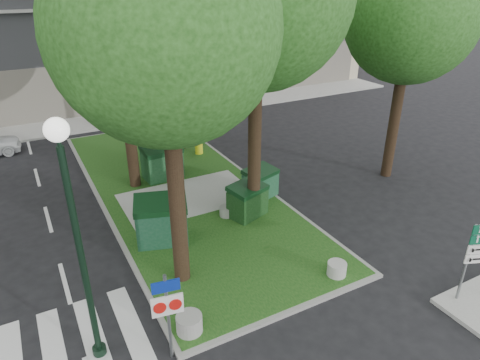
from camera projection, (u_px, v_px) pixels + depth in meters
ground at (274, 318)px, 10.94m from camera, size 120.00×120.00×0.00m
median_island at (179, 188)px, 17.47m from camera, size 6.00×16.00×0.12m
median_kerb at (179, 188)px, 17.47m from camera, size 6.30×16.30×0.10m
building_sidewalk at (108, 120)px, 25.58m from camera, size 42.00×3.00×0.12m
zebra_crossing at (112, 331)px, 10.52m from camera, size 5.00×3.00×0.01m
tree_median_near_left at (166, 6)px, 9.19m from camera, size 5.20×5.20×10.53m
tree_median_mid at (117, 5)px, 14.71m from camera, size 4.80×4.80×9.99m
tree_street_right at (414, 3)px, 15.82m from camera, size 5.00×5.00×10.06m
dumpster_a at (162, 221)px, 13.62m from camera, size 1.91×1.59×1.52m
dumpster_b at (162, 162)px, 17.95m from camera, size 1.65×1.21×1.47m
dumpster_c at (248, 200)px, 15.13m from camera, size 1.55×1.30×1.23m
dumpster_d at (260, 183)px, 16.46m from camera, size 1.49×1.24×1.19m
bollard_left at (189, 323)px, 10.28m from camera, size 0.64×0.64×0.46m
bollard_right at (337, 269)px, 12.25m from camera, size 0.55×0.55×0.39m
bollard_mid at (226, 211)px, 15.27m from camera, size 0.50×0.50×0.36m
litter_bin at (199, 147)px, 20.57m from camera, size 0.37×0.37×0.65m
street_lamp at (74, 221)px, 8.36m from camera, size 0.45×0.45×5.67m
traffic_sign_pole at (167, 306)px, 9.18m from camera, size 0.70×0.15×2.33m
car_silver at (196, 114)px, 24.89m from camera, size 3.87×1.68×1.24m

